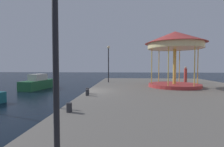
% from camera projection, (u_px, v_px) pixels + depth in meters
% --- Properties ---
extents(ground_plane, '(120.00, 120.00, 0.00)m').
position_uv_depth(ground_plane, '(87.00, 101.00, 13.24)').
color(ground_plane, black).
extents(quay_dock, '(14.75, 27.97, 0.80)m').
position_uv_depth(quay_dock, '(181.00, 97.00, 12.73)').
color(quay_dock, slate).
rests_on(quay_dock, ground).
extents(motorboat_green, '(2.30, 5.20, 1.81)m').
position_uv_depth(motorboat_green, '(38.00, 83.00, 20.10)').
color(motorboat_green, '#236638').
rests_on(motorboat_green, ground).
extents(carousel, '(5.55, 5.55, 5.22)m').
position_uv_depth(carousel, '(175.00, 46.00, 15.45)').
color(carousel, '#B23333').
rests_on(carousel, quay_dock).
extents(lamp_post_near_edge, '(0.36, 0.36, 4.14)m').
position_uv_depth(lamp_post_near_edge, '(55.00, 21.00, 3.21)').
color(lamp_post_near_edge, black).
rests_on(lamp_post_near_edge, quay_dock).
extents(lamp_post_mid_promenade, '(0.36, 0.36, 4.45)m').
position_uv_depth(lamp_post_mid_promenade, '(108.00, 57.00, 19.96)').
color(lamp_post_mid_promenade, black).
rests_on(lamp_post_mid_promenade, quay_dock).
extents(bollard_south, '(0.24, 0.24, 0.40)m').
position_uv_depth(bollard_south, '(69.00, 107.00, 7.03)').
color(bollard_south, '#2D2D33').
rests_on(bollard_south, quay_dock).
extents(bollard_center, '(0.24, 0.24, 0.40)m').
position_uv_depth(bollard_center, '(87.00, 93.00, 11.00)').
color(bollard_center, '#2D2D33').
rests_on(bollard_center, quay_dock).
extents(bollard_north, '(0.24, 0.24, 0.40)m').
position_uv_depth(bollard_north, '(87.00, 91.00, 11.81)').
color(bollard_north, '#2D2D33').
rests_on(bollard_north, quay_dock).
extents(person_mid_promenade, '(0.34, 0.34, 1.94)m').
position_uv_depth(person_mid_promenade, '(185.00, 75.00, 19.46)').
color(person_mid_promenade, '#B23833').
rests_on(person_mid_promenade, quay_dock).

